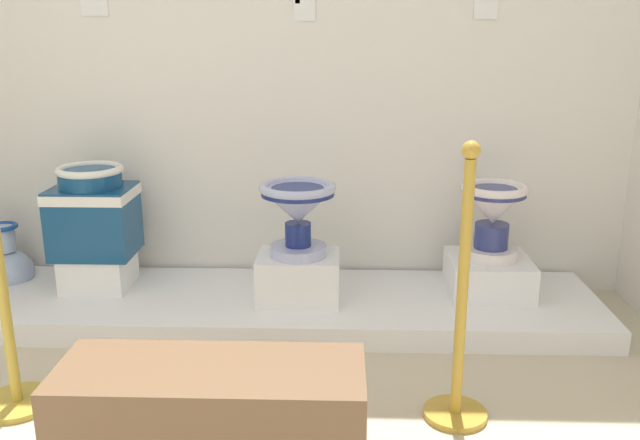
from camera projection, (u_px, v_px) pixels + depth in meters
name	position (u px, v px, depth m)	size (l,w,h in m)	color
display_platform	(295.00, 306.00, 3.37)	(2.99, 0.77, 0.11)	white
plinth_block_leftmost	(99.00, 270.00, 3.46)	(0.32, 0.31, 0.18)	white
antique_toilet_leftmost	(93.00, 209.00, 3.37)	(0.40, 0.33, 0.45)	navy
plinth_block_rightmost	(298.00, 278.00, 3.28)	(0.39, 0.30, 0.23)	white
antique_toilet_rightmost	(298.00, 207.00, 3.19)	(0.36, 0.36, 0.35)	#B3BBE2
plinth_block_pale_glazed	(489.00, 275.00, 3.39)	(0.40, 0.39, 0.18)	white
antique_toilet_pale_glazed	(493.00, 211.00, 3.30)	(0.33, 0.33, 0.38)	white
info_placard_first	(94.00, 2.00, 3.39)	(0.14, 0.01, 0.13)	white
info_placard_second	(304.00, 8.00, 3.37)	(0.11, 0.01, 0.12)	white
info_placard_third	(486.00, 3.00, 3.33)	(0.12, 0.01, 0.15)	white
decorative_vase_corner	(7.00, 268.00, 3.58)	(0.27, 0.27, 0.41)	#164496
stanchion_post_near_left	(8.00, 333.00, 2.51)	(0.28, 0.28, 1.08)	gold
stanchion_post_near_right	(460.00, 335.00, 2.42)	(0.24, 0.24, 1.03)	#BA9030
museum_bench	(213.00, 425.00, 2.11)	(0.94, 0.36, 0.40)	brown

